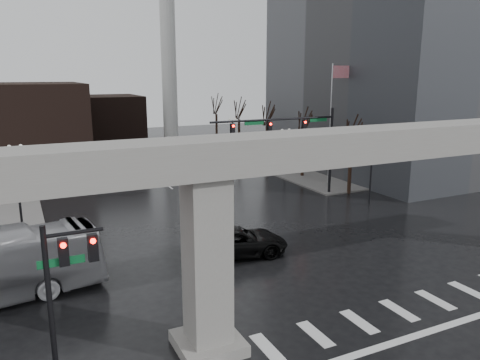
{
  "coord_description": "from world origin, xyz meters",
  "views": [
    {
      "loc": [
        -13.29,
        -16.07,
        11.07
      ],
      "look_at": [
        -0.85,
        9.78,
        4.5
      ],
      "focal_mm": 35.0,
      "sensor_mm": 36.0,
      "label": 1
    }
  ],
  "objects": [
    {
      "name": "tree_right_4",
      "position": [
        14.53,
        50.02,
        3.04
      ],
      "size": [
        1.12,
        1.69,
        8.19
      ],
      "color": "black",
      "rests_on": "ground"
    },
    {
      "name": "tree_right_2",
      "position": [
        14.53,
        34.02,
        2.91
      ],
      "size": [
        1.1,
        1.63,
        7.85
      ],
      "color": "black",
      "rests_on": "ground"
    },
    {
      "name": "lamp_left_1",
      "position": [
        -13.5,
        28.0,
        3.47
      ],
      "size": [
        1.22,
        0.32,
        5.11
      ],
      "color": "black",
      "rests_on": "ground"
    },
    {
      "name": "pickup_truck",
      "position": [
        -1.61,
        8.68,
        0.88
      ],
      "size": [
        6.77,
        4.04,
        1.76
      ],
      "primitive_type": "imported",
      "rotation": [
        0.0,
        0.0,
        1.39
      ],
      "color": "black",
      "rests_on": "ground"
    },
    {
      "name": "lamp_right_0",
      "position": [
        13.5,
        14.0,
        3.47
      ],
      "size": [
        1.22,
        0.32,
        5.11
      ],
      "color": "black",
      "rests_on": "ground"
    },
    {
      "name": "building_far_left",
      "position": [
        -14.0,
        42.0,
        5.0
      ],
      "size": [
        16.0,
        14.0,
        10.0
      ],
      "primitive_type": "cube",
      "color": "black",
      "rests_on": "ground"
    },
    {
      "name": "tree_right_0",
      "position": [
        14.53,
        18.02,
        2.79
      ],
      "size": [
        1.09,
        1.58,
        7.5
      ],
      "color": "black",
      "rests_on": "ground"
    },
    {
      "name": "lamp_left_0",
      "position": [
        -13.5,
        14.0,
        3.47
      ],
      "size": [
        1.22,
        0.32,
        5.11
      ],
      "color": "black",
      "rests_on": "ground"
    },
    {
      "name": "lamp_left_2",
      "position": [
        -13.5,
        42.0,
        3.47
      ],
      "size": [
        1.22,
        0.32,
        5.11
      ],
      "color": "black",
      "rests_on": "ground"
    },
    {
      "name": "sidewalk_ne",
      "position": [
        26.0,
        36.0,
        0.07
      ],
      "size": [
        28.0,
        36.0,
        0.15
      ],
      "primitive_type": "cube",
      "color": "slate",
      "rests_on": "ground"
    },
    {
      "name": "smokestack",
      "position": [
        6.0,
        46.0,
        13.35
      ],
      "size": [
        3.6,
        3.6,
        30.0
      ],
      "color": "white",
      "rests_on": "ground"
    },
    {
      "name": "signal_mast_arm",
      "position": [
        8.99,
        18.8,
        5.83
      ],
      "size": [
        12.12,
        0.43,
        8.0
      ],
      "color": "black",
      "rests_on": "ground"
    },
    {
      "name": "tree_right_3",
      "position": [
        14.53,
        42.02,
        2.98
      ],
      "size": [
        1.11,
        1.66,
        8.02
      ],
      "color": "black",
      "rests_on": "ground"
    },
    {
      "name": "tree_right_1",
      "position": [
        14.53,
        26.02,
        2.85
      ],
      "size": [
        1.09,
        1.61,
        7.67
      ],
      "color": "black",
      "rests_on": "ground"
    },
    {
      "name": "ground",
      "position": [
        0.0,
        0.0,
        0.0
      ],
      "size": [
        160.0,
        160.0,
        0.0
      ],
      "primitive_type": "plane",
      "color": "black",
      "rests_on": "ground"
    },
    {
      "name": "lamp_right_1",
      "position": [
        13.5,
        28.0,
        3.47
      ],
      "size": [
        1.22,
        0.32,
        5.11
      ],
      "color": "black",
      "rests_on": "ground"
    },
    {
      "name": "elevated_guideway",
      "position": [
        1.26,
        0.0,
        6.88
      ],
      "size": [
        48.0,
        2.6,
        8.7
      ],
      "color": "gray",
      "rests_on": "ground"
    },
    {
      "name": "flagpole_assembly",
      "position": [
        15.29,
        22.0,
        7.53
      ],
      "size": [
        2.06,
        0.12,
        12.0
      ],
      "color": "silver",
      "rests_on": "ground"
    },
    {
      "name": "signal_left_pole",
      "position": [
        -12.25,
        0.5,
        4.07
      ],
      "size": [
        2.3,
        0.3,
        6.0
      ],
      "color": "black",
      "rests_on": "ground"
    },
    {
      "name": "lamp_right_2",
      "position": [
        13.5,
        42.0,
        3.47
      ],
      "size": [
        1.22,
        0.32,
        5.11
      ],
      "color": "black",
      "rests_on": "ground"
    },
    {
      "name": "building_far_mid",
      "position": [
        -2.0,
        52.0,
        4.0
      ],
      "size": [
        10.0,
        10.0,
        8.0
      ],
      "primitive_type": "cube",
      "color": "black",
      "rests_on": "ground"
    }
  ]
}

